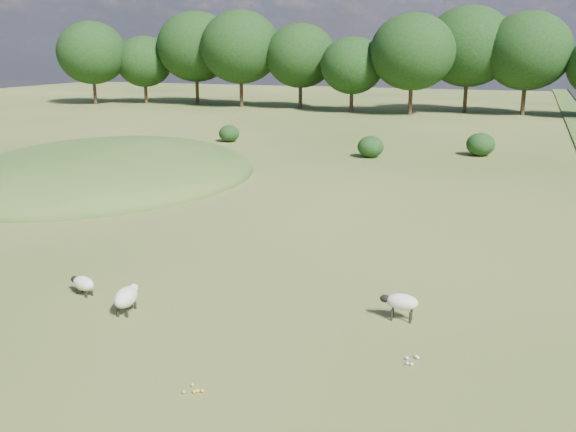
% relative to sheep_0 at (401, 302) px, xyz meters
% --- Properties ---
extents(ground, '(160.00, 160.00, 0.00)m').
position_rel_sheep_0_xyz_m(ground, '(-7.39, 21.75, -0.53)').
color(ground, '#395119').
rests_on(ground, ground).
extents(mound, '(16.00, 20.00, 4.00)m').
position_rel_sheep_0_xyz_m(mound, '(-19.39, 13.75, -0.53)').
color(mound, '#33561E').
rests_on(mound, ground).
extents(treeline, '(96.28, 14.66, 11.70)m').
position_rel_sheep_0_xyz_m(treeline, '(-8.45, 57.19, 6.04)').
color(treeline, black).
rests_on(treeline, ground).
extents(shrubs, '(20.65, 5.06, 1.56)m').
position_rel_sheep_0_xyz_m(shrubs, '(-7.09, 27.93, 0.20)').
color(shrubs, black).
rests_on(shrubs, ground).
extents(sheep_0, '(1.04, 0.47, 0.75)m').
position_rel_sheep_0_xyz_m(sheep_0, '(0.00, 0.00, 0.00)').
color(sheep_0, beige).
rests_on(sheep_0, ground).
extents(sheep_2, '(0.76, 1.31, 0.73)m').
position_rel_sheep_0_xyz_m(sheep_2, '(-7.23, -2.12, -0.07)').
color(sheep_2, beige).
rests_on(sheep_2, ground).
extents(sheep_3, '(1.04, 0.66, 0.57)m').
position_rel_sheep_0_xyz_m(sheep_3, '(-9.20, -1.47, -0.16)').
color(sheep_3, beige).
rests_on(sheep_3, ground).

